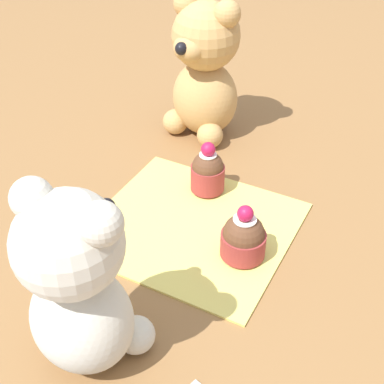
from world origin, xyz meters
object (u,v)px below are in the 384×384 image
(cupcake_near_cream_bear, at_px, (243,237))
(teddy_bear_tan, at_px, (204,70))
(cupcake_near_tan_bear, at_px, (208,171))
(teddy_bear_cream, at_px, (82,285))

(cupcake_near_cream_bear, bearing_deg, teddy_bear_tan, -53.92)
(teddy_bear_tan, bearing_deg, cupcake_near_tan_bear, -51.70)
(teddy_bear_tan, xyz_separation_m, cupcake_near_cream_bear, (-0.17, 0.23, -0.08))
(cupcake_near_tan_bear, bearing_deg, teddy_bear_cream, 94.03)
(teddy_bear_cream, height_order, teddy_bear_tan, teddy_bear_tan)
(teddy_bear_cream, height_order, cupcake_near_tan_bear, teddy_bear_cream)
(teddy_bear_cream, distance_m, cupcake_near_tan_bear, 0.29)
(teddy_bear_tan, distance_m, cupcake_near_tan_bear, 0.17)
(cupcake_near_cream_bear, xyz_separation_m, cupcake_near_tan_bear, (0.09, -0.09, 0.00))
(cupcake_near_cream_bear, height_order, cupcake_near_tan_bear, cupcake_near_tan_bear)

